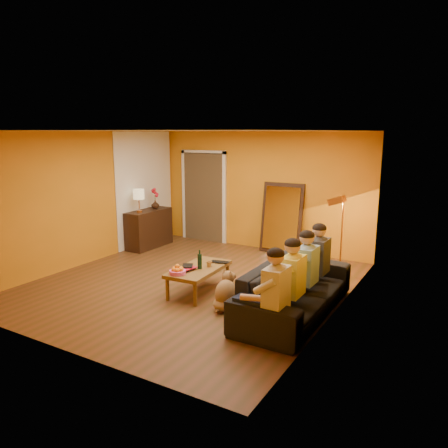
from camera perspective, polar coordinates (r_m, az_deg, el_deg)
The scene contains 27 objects.
room_shell at distance 7.66m, azimuth -2.76°, elevation 2.30°, with size 5.00×5.50×2.60m.
white_accent at distance 10.23m, azimuth -10.28°, elevation 4.57°, with size 0.02×1.90×2.58m, color white.
doorway_recess at distance 10.54m, azimuth -2.31°, elevation 3.59°, with size 1.06×0.30×2.10m, color #3F2D19.
door_jamb_left at distance 10.76m, azimuth -5.22°, elevation 3.72°, with size 0.08×0.06×2.20m, color white.
door_jamb_right at distance 10.14m, azimuth 0.04°, elevation 3.27°, with size 0.08×0.06×2.20m, color white.
door_header at distance 10.34m, azimuth -2.72°, elevation 9.38°, with size 1.22×0.06×0.08m, color white.
mirror_frame at distance 9.47m, azimuth 7.56°, elevation 0.76°, with size 0.92×0.06×1.52m, color black.
mirror_glass at distance 9.44m, azimuth 7.46°, elevation 0.72°, with size 0.78×0.02×1.36m, color white.
sideboard at distance 10.07m, azimuth -9.77°, elevation -0.59°, with size 0.44×1.18×0.85m, color black.
table_lamp at distance 9.72m, azimuth -11.04°, elevation 3.00°, with size 0.24×0.24×0.51m, color beige, non-canonical shape.
sofa at distance 6.45m, azimuth 9.28°, elevation -8.38°, with size 0.97×2.47×0.72m, color black.
coffee_table at distance 7.22m, azimuth -3.28°, elevation -7.26°, with size 0.62×1.22×0.42m, color brown, non-canonical shape.
floor_lamp at distance 8.14m, azimuth 15.10°, elevation -1.69°, with size 0.30×0.24×1.44m, color #BF7738, non-canonical shape.
dog at distance 6.50m, azimuth 0.24°, elevation -8.68°, with size 0.32×0.50×0.58m, color #9E6A47, non-canonical shape.
person_far_left at distance 5.45m, azimuth 6.82°, elevation -9.39°, with size 0.70×0.44×1.22m, color beige, non-canonical shape.
person_mid_left at distance 5.92m, azimuth 8.96°, elevation -7.66°, with size 0.70×0.44×1.22m, color #E9DE4D, non-canonical shape.
person_mid_right at distance 6.41m, azimuth 10.77°, elevation -6.18°, with size 0.70×0.44×1.22m, color #82A9C9, non-canonical shape.
person_far_right at distance 6.91m, azimuth 12.31°, elevation -4.91°, with size 0.70×0.44×1.22m, color #2F3034, non-canonical shape.
fruit_bowl at distance 6.83m, azimuth -6.10°, elevation -5.87°, with size 0.26×0.26×0.16m, color #EA52A4, non-canonical shape.
wine_bottle at distance 7.04m, azimuth -3.20°, elevation -4.64°, with size 0.07×0.07×0.31m, color black.
tumbler at distance 7.17m, azimuth -1.97°, elevation -5.24°, with size 0.10×0.10×0.09m, color #B27F3F.
laptop at distance 7.34m, azimuth -0.61°, elevation -5.09°, with size 0.31×0.20×0.02m, color black.
book_lower at distance 7.09m, azimuth -5.41°, elevation -5.76°, with size 0.19×0.25×0.02m, color black.
book_mid at distance 7.08m, azimuth -5.30°, elevation -5.59°, with size 0.20×0.27×0.02m, color red.
book_upper at distance 7.07m, azimuth -5.47°, elevation -5.45°, with size 0.17×0.23×0.02m, color black.
vase at distance 10.16m, azimuth -8.97°, elevation 2.54°, with size 0.18×0.18×0.19m, color black.
flowers at distance 10.12m, azimuth -9.02°, elevation 4.02°, with size 0.17×0.17×0.48m, color red, non-canonical shape.
Camera 1 is at (4.12, -5.96, 2.59)m, focal length 35.00 mm.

